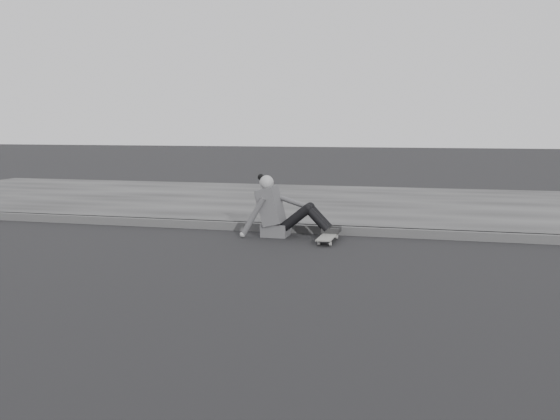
# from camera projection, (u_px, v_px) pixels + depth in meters

# --- Properties ---
(ground) EXTENTS (80.00, 80.00, 0.00)m
(ground) POSITION_uv_depth(u_px,v_px,m) (499.00, 288.00, 5.99)
(ground) COLOR black
(ground) RESTS_ON ground
(curb) EXTENTS (24.00, 0.16, 0.12)m
(curb) POSITION_uv_depth(u_px,v_px,m) (483.00, 236.00, 8.45)
(curb) COLOR #434343
(curb) RESTS_ON ground
(sidewalk) EXTENTS (24.00, 6.00, 0.12)m
(sidewalk) POSITION_uv_depth(u_px,v_px,m) (473.00, 208.00, 11.35)
(sidewalk) COLOR #3A3A3A
(sidewalk) RESTS_ON ground
(skateboard) EXTENTS (0.20, 0.78, 0.09)m
(skateboard) POSITION_uv_depth(u_px,v_px,m) (328.00, 237.00, 8.37)
(skateboard) COLOR #AAAAA5
(skateboard) RESTS_ON ground
(seated_woman) EXTENTS (1.38, 0.46, 0.88)m
(seated_woman) POSITION_uv_depth(u_px,v_px,m) (280.00, 211.00, 8.75)
(seated_woman) COLOR #48484A
(seated_woman) RESTS_ON ground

